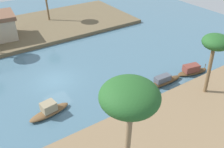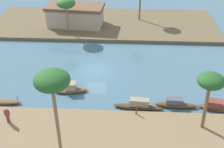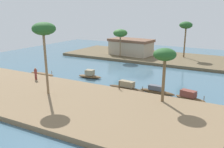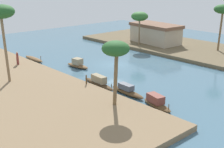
# 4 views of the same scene
# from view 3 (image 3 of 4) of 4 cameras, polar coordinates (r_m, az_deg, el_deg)

# --- Properties ---
(river_water) EXTENTS (65.54, 65.54, 0.00)m
(river_water) POSITION_cam_3_polar(r_m,az_deg,el_deg) (42.69, 1.31, 0.12)
(river_water) COLOR #476B7F
(river_water) RESTS_ON ground
(riverbank_left) EXTENTS (36.08, 13.27, 0.50)m
(riverbank_left) POSITION_cam_3_polar(r_m,az_deg,el_deg) (31.07, -11.99, -5.14)
(riverbank_left) COLOR #846B4C
(riverbank_left) RESTS_ON ground
(riverbank_right) EXTENTS (36.08, 13.27, 0.50)m
(riverbank_right) POSITION_cam_3_polar(r_m,az_deg,el_deg) (55.70, 8.67, 3.55)
(riverbank_right) COLOR brown
(riverbank_right) RESTS_ON ground
(sampan_downstream_large) EXTENTS (5.21, 1.26, 1.20)m
(sampan_downstream_large) POSITION_cam_3_polar(r_m,az_deg,el_deg) (34.22, 3.08, -2.71)
(sampan_downstream_large) COLOR #47331E
(sampan_downstream_large) RESTS_ON river_water
(sampan_near_left_bank) EXTENTS (3.74, 1.52, 1.22)m
(sampan_near_left_bank) POSITION_cam_3_polar(r_m,az_deg,el_deg) (40.03, -4.67, -0.23)
(sampan_near_left_bank) COLOR brown
(sampan_near_left_bank) RESTS_ON river_water
(sampan_upstream_small) EXTENTS (4.53, 0.92, 0.98)m
(sampan_upstream_small) POSITION_cam_3_polar(r_m,az_deg,el_deg) (42.76, -14.44, -0.00)
(sampan_upstream_small) COLOR brown
(sampan_upstream_small) RESTS_ON river_water
(sampan_open_hull) EXTENTS (3.76, 1.80, 1.09)m
(sampan_open_hull) POSITION_cam_3_polar(r_m,az_deg,el_deg) (31.91, 15.91, -4.53)
(sampan_open_hull) COLOR brown
(sampan_open_hull) RESTS_ON river_water
(sampan_with_red_awning) EXTENTS (4.51, 1.06, 1.04)m
(sampan_with_red_awning) POSITION_cam_3_polar(r_m,az_deg,el_deg) (33.22, 9.35, -3.50)
(sampan_with_red_awning) COLOR brown
(sampan_with_red_awning) RESTS_ON river_water
(person_by_mooring) EXTENTS (0.52, 0.40, 1.66)m
(person_by_mooring) POSITION_cam_3_polar(r_m,az_deg,el_deg) (38.61, -15.70, 0.07)
(person_by_mooring) COLOR brown
(person_by_mooring) RESTS_ON riverbank_left
(mooring_post) EXTENTS (0.14, 0.14, 0.98)m
(mooring_post) POSITION_cam_3_polar(r_m,az_deg,el_deg) (32.96, 1.50, -2.35)
(mooring_post) COLOR #4C3823
(mooring_post) RESTS_ON riverbank_left
(palm_tree_left_near) EXTENTS (2.61, 2.61, 8.13)m
(palm_tree_left_near) POSITION_cam_3_polar(r_m,az_deg,el_deg) (30.84, -14.08, 8.83)
(palm_tree_left_near) COLOR #7F6647
(palm_tree_left_near) RESTS_ON riverbank_left
(palm_tree_left_far) EXTENTS (2.37, 2.37, 5.67)m
(palm_tree_left_far) POSITION_cam_3_polar(r_m,az_deg,el_deg) (28.29, 10.99, 3.71)
(palm_tree_left_far) COLOR brown
(palm_tree_left_far) RESTS_ON riverbank_left
(palm_tree_right_tall) EXTENTS (2.74, 2.74, 5.45)m
(palm_tree_right_tall) POSITION_cam_3_polar(r_m,az_deg,el_deg) (52.99, 1.75, 8.52)
(palm_tree_right_tall) COLOR #7F6647
(palm_tree_right_tall) RESTS_ON riverbank_right
(palm_tree_right_short) EXTENTS (2.49, 2.49, 6.91)m
(palm_tree_right_short) POSITION_cam_3_polar(r_m,az_deg,el_deg) (54.68, 15.22, 9.67)
(palm_tree_right_short) COLOR brown
(palm_tree_right_short) RESTS_ON riverbank_right
(riverside_building) EXTENTS (9.20, 5.27, 3.25)m
(riverside_building) POSITION_cam_3_polar(r_m,az_deg,el_deg) (55.98, 3.97, 5.70)
(riverside_building) COLOR tan
(riverside_building) RESTS_ON riverbank_right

